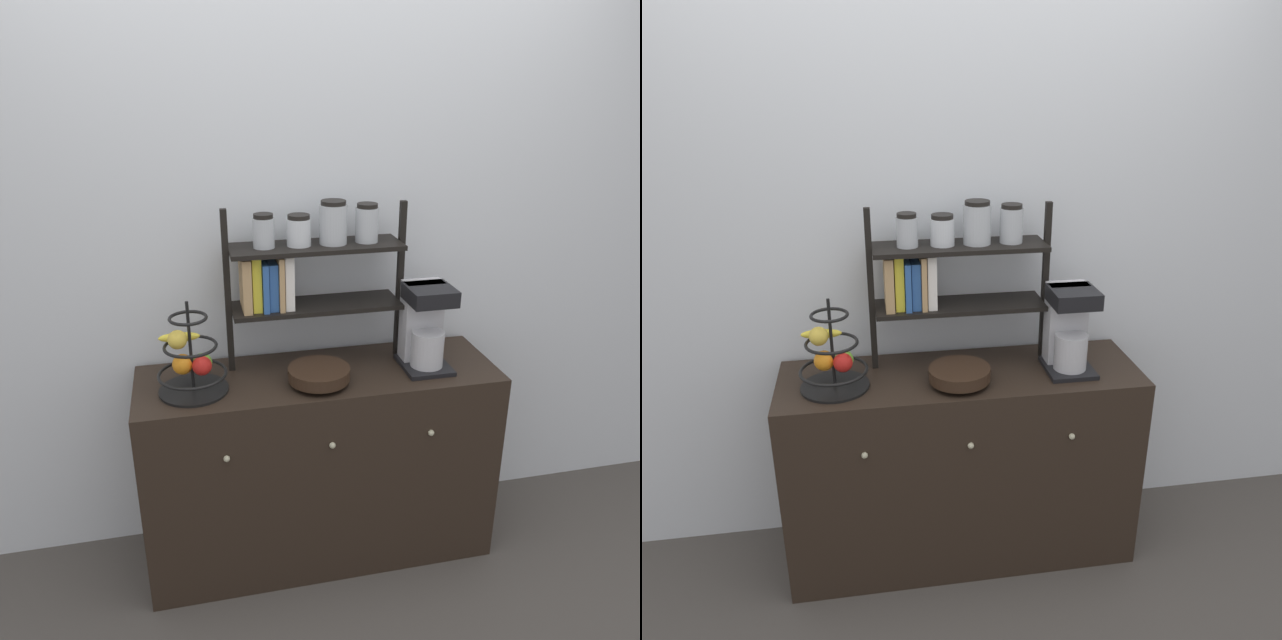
# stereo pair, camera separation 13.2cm
# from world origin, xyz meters

# --- Properties ---
(ground_plane) EXTENTS (12.00, 12.00, 0.00)m
(ground_plane) POSITION_xyz_m (0.00, 0.00, 0.00)
(ground_plane) COLOR #47423D
(wall_back) EXTENTS (7.00, 0.05, 2.60)m
(wall_back) POSITION_xyz_m (0.00, 0.49, 1.30)
(wall_back) COLOR silver
(wall_back) RESTS_ON ground_plane
(sideboard) EXTENTS (1.42, 0.46, 0.85)m
(sideboard) POSITION_xyz_m (0.00, 0.22, 0.42)
(sideboard) COLOR black
(sideboard) RESTS_ON ground_plane
(coffee_maker) EXTENTS (0.18, 0.22, 0.34)m
(coffee_maker) POSITION_xyz_m (0.42, 0.21, 1.02)
(coffee_maker) COLOR black
(coffee_maker) RESTS_ON sideboard
(fruit_stand) EXTENTS (0.26, 0.26, 0.35)m
(fruit_stand) POSITION_xyz_m (-0.49, 0.18, 0.97)
(fruit_stand) COLOR black
(fruit_stand) RESTS_ON sideboard
(wooden_bowl) EXTENTS (0.24, 0.24, 0.07)m
(wooden_bowl) POSITION_xyz_m (-0.02, 0.14, 0.89)
(wooden_bowl) COLOR black
(wooden_bowl) RESTS_ON sideboard
(shelf_hutch) EXTENTS (0.71, 0.20, 0.66)m
(shelf_hutch) POSITION_xyz_m (-0.04, 0.33, 1.27)
(shelf_hutch) COLOR black
(shelf_hutch) RESTS_ON sideboard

